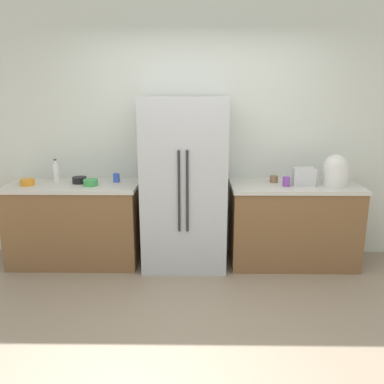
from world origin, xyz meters
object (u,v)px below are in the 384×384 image
toaster (304,177)px  cup_a (286,182)px  cup_c (274,179)px  bowl_a (91,183)px  rice_cooker (335,171)px  cup_b (116,178)px  bottle_a (56,172)px  bowl_c (79,180)px  bowl_b (28,182)px  refrigerator (184,184)px

toaster → cup_a: toaster is taller
cup_c → bowl_a: cup_c is taller
rice_cooker → cup_b: bearing=176.7°
bottle_a → bowl_c: size_ratio=1.64×
toaster → cup_c: (-0.28, 0.14, -0.06)m
bottle_a → bowl_a: bearing=-25.2°
bottle_a → bowl_b: bearing=-143.0°
cup_b → bowl_a: 0.30m
cup_c → bowl_a: size_ratio=0.58×
bottle_a → cup_a: bottle_a is taller
refrigerator → bowl_c: (-1.13, 0.08, 0.02)m
rice_cooker → bowl_a: rice_cooker is taller
toaster → cup_b: 2.00m
rice_cooker → cup_c: 0.63m
rice_cooker → refrigerator: bearing=-179.6°
toaster → bowl_c: bearing=178.3°
rice_cooker → cup_c: (-0.61, 0.13, -0.12)m
bowl_c → bottle_a: bearing=162.7°
toaster → cup_a: (-0.19, -0.04, -0.05)m
bottle_a → cup_c: bottle_a is taller
refrigerator → cup_a: size_ratio=18.46×
rice_cooker → cup_a: bearing=-175.0°
rice_cooker → bowl_a: size_ratio=2.19×
toaster → bowl_c: size_ratio=1.51×
toaster → bottle_a: size_ratio=0.92×
bowl_a → bowl_c: bowl_c is taller
rice_cooker → cup_c: size_ratio=3.77×
cup_b → rice_cooker: bearing=-3.3°
toaster → bottle_a: 2.66m
toaster → cup_b: toaster is taller
cup_c → bowl_b: (-2.62, -0.16, -0.00)m
cup_a → bowl_b: bearing=179.7°
toaster → bowl_b: 2.90m
cup_b → cup_c: (1.71, -0.00, -0.01)m
bottle_a → cup_a: bearing=-4.6°
toaster → cup_b: bearing=176.0°
cup_a → refrigerator: bearing=178.2°
refrigerator → bowl_c: refrigerator is taller
toaster → bowl_c: toaster is taller
cup_b → bowl_a: (-0.23, -0.18, -0.01)m
cup_b → cup_c: size_ratio=1.08×
bowl_a → bowl_c: 0.19m
rice_cooker → bowl_a: bearing=-178.9°
bowl_c → rice_cooker: bearing=-1.4°
cup_c → bowl_c: 2.10m
rice_cooker → bowl_b: (-3.23, -0.03, -0.12)m
cup_c → bowl_a: (-1.95, -0.18, -0.00)m
toaster → bowl_a: (-2.23, -0.04, -0.06)m
toaster → bottle_a: bearing=176.6°
refrigerator → bowl_c: bearing=176.1°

